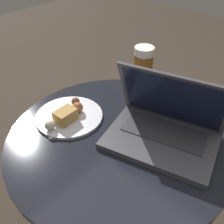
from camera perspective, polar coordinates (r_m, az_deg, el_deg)
name	(u,v)px	position (r m, az deg, el deg)	size (l,w,h in m)	color
ground_plane	(117,224)	(1.22, 1.07, -23.21)	(6.00, 6.00, 0.00)	#382D23
table	(118,162)	(0.90, 1.36, -10.85)	(0.69, 0.69, 0.51)	black
laptop	(164,127)	(0.79, 11.33, -3.17)	(0.36, 0.29, 0.22)	#47474C
beer_glass	(142,76)	(0.91, 6.62, 7.76)	(0.06, 0.06, 0.21)	brown
snack_plate	(68,115)	(0.89, -9.47, -0.73)	(0.23, 0.23, 0.05)	silver
fork	(59,116)	(0.91, -11.51, -0.93)	(0.13, 0.16, 0.00)	silver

